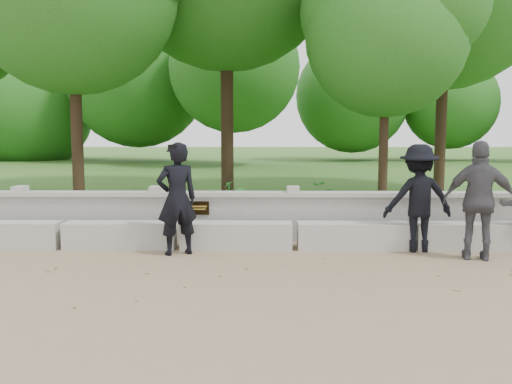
% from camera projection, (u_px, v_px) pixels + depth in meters
% --- Properties ---
extents(ground, '(80.00, 80.00, 0.00)m').
position_uv_depth(ground, '(158.00, 277.00, 7.91)').
color(ground, '#8C7256').
rests_on(ground, ground).
extents(lawn, '(40.00, 22.00, 0.25)m').
position_uv_depth(lawn, '(225.00, 178.00, 21.81)').
color(lawn, '#305A1F').
rests_on(lawn, ground).
extents(concrete_bench, '(11.90, 0.45, 0.45)m').
position_uv_depth(concrete_bench, '(178.00, 235.00, 9.78)').
color(concrete_bench, beige).
rests_on(concrete_bench, ground).
extents(parapet_wall, '(12.50, 0.35, 0.90)m').
position_uv_depth(parapet_wall, '(184.00, 215.00, 10.44)').
color(parapet_wall, '#B1AFA7').
rests_on(parapet_wall, ground).
extents(man_main, '(0.79, 0.74, 1.83)m').
position_uv_depth(man_main, '(177.00, 199.00, 9.23)').
color(man_main, black).
rests_on(man_main, ground).
extents(visitor_mid, '(1.22, 0.78, 1.79)m').
position_uv_depth(visitor_mid, '(418.00, 198.00, 9.48)').
color(visitor_mid, black).
rests_on(visitor_mid, ground).
extents(visitor_right, '(1.17, 0.72, 1.87)m').
position_uv_depth(visitor_right, '(480.00, 201.00, 8.86)').
color(visitor_right, '#434248').
rests_on(visitor_right, ground).
extents(tree_near_right, '(3.65, 3.65, 5.95)m').
position_uv_depth(tree_near_right, '(387.00, 23.00, 12.70)').
color(tree_near_right, '#382619').
rests_on(tree_near_right, lawn).
extents(shrub_b, '(0.38, 0.42, 0.62)m').
position_uv_depth(shrub_b, '(238.00, 204.00, 11.28)').
color(shrub_b, '#2D8630').
rests_on(shrub_b, lawn).
extents(shrub_c, '(0.63, 0.58, 0.61)m').
position_uv_depth(shrub_c, '(325.00, 197.00, 12.50)').
color(shrub_c, '#2D8630').
rests_on(shrub_c, lawn).
extents(shrub_d, '(0.30, 0.33, 0.54)m').
position_uv_depth(shrub_d, '(229.00, 192.00, 13.74)').
color(shrub_d, '#2D8630').
rests_on(shrub_d, lawn).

